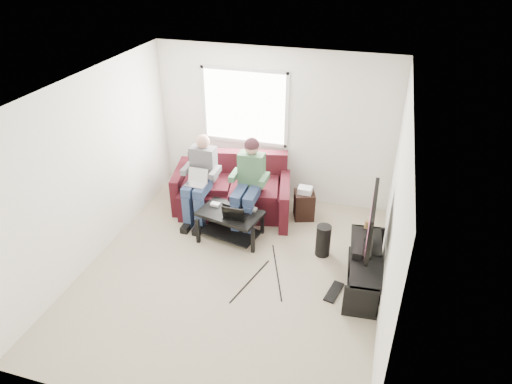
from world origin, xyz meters
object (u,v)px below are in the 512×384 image
sofa (232,191)px  subwoofer (323,241)px  coffee_table (230,219)px  tv (372,221)px  end_table (304,204)px  tv_stand (364,270)px

sofa → subwoofer: bearing=-26.1°
sofa → coffee_table: (0.24, -0.80, 0.00)m
coffee_table → tv: (2.05, -0.36, 0.58)m
tv → end_table: 1.78m
tv_stand → subwoofer: 0.77m
coffee_table → tv_stand: bearing=-12.7°
tv → coffee_table: bearing=170.0°
coffee_table → end_table: end_table is taller
sofa → end_table: (1.21, 0.08, -0.08)m
end_table → tv: bearing=-49.0°
tv → tv_stand: bearing=-88.5°
coffee_table → subwoofer: subwoofer is taller
subwoofer → sofa: bearing=153.9°
tv_stand → coffee_table: bearing=167.3°
sofa → coffee_table: size_ratio=2.10×
subwoofer → end_table: bearing=117.0°
sofa → tv_stand: size_ratio=1.53×
coffee_table → end_table: (0.97, 0.88, -0.09)m
subwoofer → end_table: 1.00m
tv → subwoofer: tv is taller
sofa → tv: size_ratio=1.97×
tv_stand → subwoofer: size_ratio=2.90×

